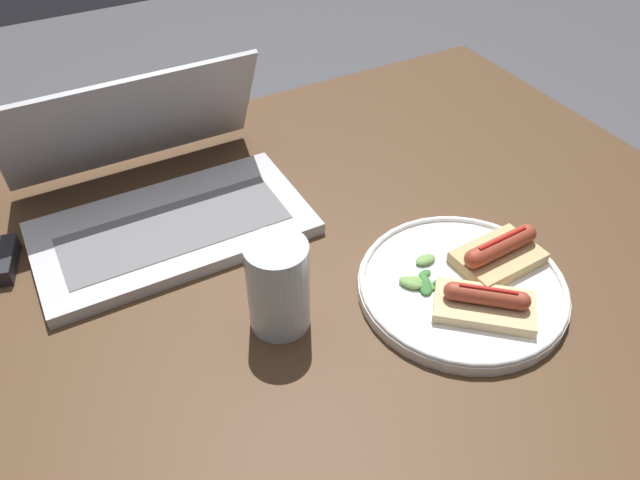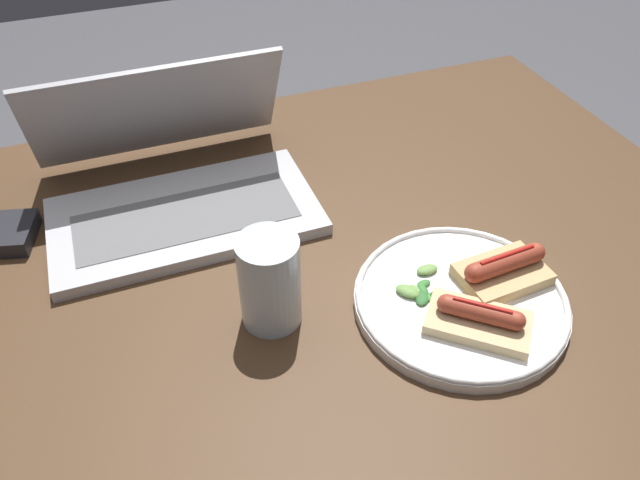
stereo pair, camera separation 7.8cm
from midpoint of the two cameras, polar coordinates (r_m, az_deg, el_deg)
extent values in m
cube|color=#4C331E|center=(0.85, 2.00, -2.94)|extent=(1.22, 0.89, 0.04)
cylinder|color=#4C331E|center=(1.52, 14.74, 0.90)|extent=(0.05, 0.05, 0.69)
cylinder|color=#4C331E|center=(1.35, -25.74, -9.28)|extent=(0.05, 0.05, 0.69)
cube|color=#B7B7BC|center=(0.91, -9.85, 2.03)|extent=(0.38, 0.20, 0.02)
cube|color=slate|center=(0.89, -9.74, 2.04)|extent=(0.31, 0.11, 0.00)
cube|color=#B7B7BC|center=(0.97, -12.50, 11.49)|extent=(0.38, 0.10, 0.18)
cube|color=#192347|center=(0.97, -12.47, 11.48)|extent=(0.34, 0.08, 0.15)
cylinder|color=white|center=(0.80, 15.43, -5.59)|extent=(0.26, 0.26, 0.01)
torus|color=white|center=(0.80, 15.55, -5.13)|extent=(0.26, 0.26, 0.01)
cube|color=tan|center=(0.83, 18.93, -3.12)|extent=(0.11, 0.08, 0.02)
cylinder|color=#9E3D28|center=(0.82, 19.24, -2.08)|extent=(0.09, 0.03, 0.02)
sphere|color=#9E3D28|center=(0.84, 21.61, -1.16)|extent=(0.02, 0.02, 0.02)
sphere|color=#9E3D28|center=(0.79, 16.70, -3.06)|extent=(0.02, 0.02, 0.02)
cylinder|color=red|center=(0.81, 19.43, -1.44)|extent=(0.08, 0.01, 0.01)
cube|color=#D6B784|center=(0.77, 17.14, -7.38)|extent=(0.13, 0.13, 0.01)
cylinder|color=#9E3D28|center=(0.75, 17.41, -6.46)|extent=(0.08, 0.07, 0.02)
sphere|color=#9E3D28|center=(0.75, 14.44, -5.79)|extent=(0.02, 0.02, 0.02)
sphere|color=#9E3D28|center=(0.76, 20.37, -7.10)|extent=(0.02, 0.02, 0.02)
cylinder|color=red|center=(0.74, 17.58, -5.88)|extent=(0.05, 0.05, 0.01)
ellipsoid|color=#2D662D|center=(0.78, 12.20, -5.29)|extent=(0.03, 0.03, 0.01)
ellipsoid|color=#2D662D|center=(0.79, 13.77, -5.05)|extent=(0.03, 0.02, 0.01)
ellipsoid|color=#709E4C|center=(0.79, 11.57, -4.63)|extent=(0.02, 0.03, 0.00)
ellipsoid|color=#709E4C|center=(0.78, 10.86, -4.76)|extent=(0.03, 0.04, 0.01)
ellipsoid|color=#387A33|center=(0.80, 12.24, -4.04)|extent=(0.02, 0.01, 0.01)
ellipsoid|color=#709E4C|center=(0.82, 12.48, -2.78)|extent=(0.03, 0.02, 0.01)
ellipsoid|color=#4C8E3D|center=(0.78, 12.66, -5.27)|extent=(0.02, 0.01, 0.00)
ellipsoid|color=#387A33|center=(0.79, 12.17, -4.54)|extent=(0.01, 0.02, 0.01)
cylinder|color=silver|center=(0.72, -1.56, -3.96)|extent=(0.07, 0.07, 0.12)
camera|label=1|loc=(0.04, -87.13, 2.52)|focal=35.00mm
camera|label=2|loc=(0.04, 92.87, -2.52)|focal=35.00mm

